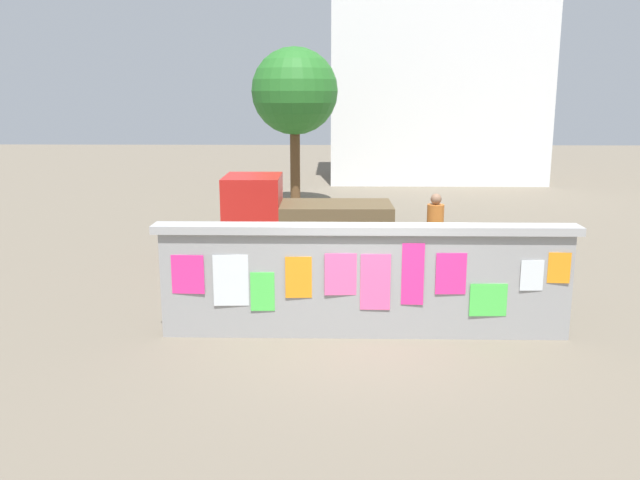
% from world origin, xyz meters
% --- Properties ---
extents(ground, '(60.00, 60.00, 0.00)m').
position_xyz_m(ground, '(0.00, 8.00, 0.00)').
color(ground, '#6B6051').
extents(poster_wall, '(6.24, 0.42, 1.70)m').
position_xyz_m(poster_wall, '(-0.00, -0.00, 0.88)').
color(poster_wall, '#949494').
rests_on(poster_wall, ground).
extents(auto_rickshaw_truck, '(3.62, 1.55, 1.85)m').
position_xyz_m(auto_rickshaw_truck, '(-1.22, 4.70, 0.90)').
color(auto_rickshaw_truck, black).
rests_on(auto_rickshaw_truck, ground).
extents(motorcycle, '(1.89, 0.63, 0.87)m').
position_xyz_m(motorcycle, '(2.29, 1.51, 0.46)').
color(motorcycle, black).
rests_on(motorcycle, ground).
extents(bicycle_near, '(1.71, 0.44, 0.95)m').
position_xyz_m(bicycle_near, '(-0.73, 1.08, 0.36)').
color(bicycle_near, black).
rests_on(bicycle_near, ground).
extents(person_walking, '(0.48, 0.48, 1.62)m').
position_xyz_m(person_walking, '(1.58, 3.70, 0.99)').
color(person_walking, yellow).
rests_on(person_walking, ground).
extents(tree_roadside, '(2.73, 2.73, 5.01)m').
position_xyz_m(tree_roadside, '(-1.72, 11.98, 3.61)').
color(tree_roadside, brown).
rests_on(tree_roadside, ground).
extents(building_background, '(8.83, 5.60, 9.29)m').
position_xyz_m(building_background, '(3.67, 19.18, 4.67)').
color(building_background, white).
rests_on(building_background, ground).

